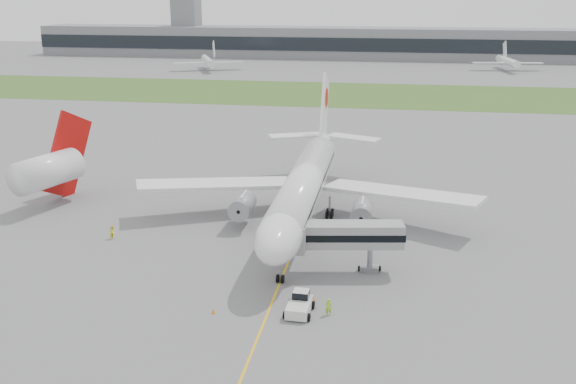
% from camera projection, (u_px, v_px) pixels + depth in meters
% --- Properties ---
extents(ground, '(600.00, 600.00, 0.00)m').
position_uv_depth(ground, '(300.00, 234.00, 84.73)').
color(ground, slate).
rests_on(ground, ground).
extents(apron_markings, '(70.00, 70.00, 0.04)m').
position_uv_depth(apron_markings, '(294.00, 248.00, 80.03)').
color(apron_markings, yellow).
rests_on(apron_markings, ground).
extents(grass_strip, '(600.00, 50.00, 0.02)m').
position_uv_depth(grass_strip, '(356.00, 94.00, 197.62)').
color(grass_strip, '#3D5D23').
rests_on(grass_strip, ground).
extents(terminal_building, '(320.00, 22.30, 14.00)m').
position_uv_depth(terminal_building, '(372.00, 43.00, 298.88)').
color(terminal_building, gray).
rests_on(terminal_building, ground).
extents(control_tower, '(12.00, 12.00, 56.00)m').
position_uv_depth(control_tower, '(188.00, 55.00, 316.97)').
color(control_tower, gray).
rests_on(control_tower, ground).
extents(airliner, '(48.13, 53.95, 17.88)m').
position_uv_depth(airliner, '(305.00, 182.00, 87.61)').
color(airliner, white).
rests_on(airliner, ground).
extents(pushback_tug, '(2.79, 4.00, 2.00)m').
position_uv_depth(pushback_tug, '(300.00, 304.00, 63.83)').
color(pushback_tug, silver).
rests_on(pushback_tug, ground).
extents(jet_bridge, '(13.21, 5.71, 6.15)m').
position_uv_depth(jet_bridge, '(340.00, 236.00, 71.57)').
color(jet_bridge, '#939396').
rests_on(jet_bridge, ground).
extents(safety_cone_left, '(0.39, 0.39, 0.54)m').
position_uv_depth(safety_cone_left, '(213.00, 311.00, 63.76)').
color(safety_cone_left, orange).
rests_on(safety_cone_left, ground).
extents(safety_cone_right, '(0.35, 0.35, 0.48)m').
position_uv_depth(safety_cone_right, '(314.00, 298.00, 66.46)').
color(safety_cone_right, orange).
rests_on(safety_cone_right, ground).
extents(ground_crew_near, '(0.76, 0.61, 1.82)m').
position_uv_depth(ground_crew_near, '(328.00, 307.00, 63.23)').
color(ground_crew_near, '#92DD24').
rests_on(ground_crew_near, ground).
extents(ground_crew_far, '(0.80, 0.97, 1.82)m').
position_uv_depth(ground_crew_far, '(113.00, 232.00, 82.74)').
color(ground_crew_far, '#FCF62A').
rests_on(ground_crew_far, ground).
extents(neighbor_aircraft, '(7.90, 17.45, 14.10)m').
position_uv_depth(neighbor_aircraft, '(50.00, 169.00, 94.44)').
color(neighbor_aircraft, '#AB0C09').
rests_on(neighbor_aircraft, ground).
extents(distant_aircraft_left, '(35.00, 33.24, 10.60)m').
position_uv_depth(distant_aircraft_left, '(208.00, 70.00, 256.21)').
color(distant_aircraft_left, white).
rests_on(distant_aircraft_left, ground).
extents(distant_aircraft_right, '(30.34, 27.54, 10.52)m').
position_uv_depth(distant_aircraft_right, '(507.00, 71.00, 255.43)').
color(distant_aircraft_right, white).
rests_on(distant_aircraft_right, ground).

